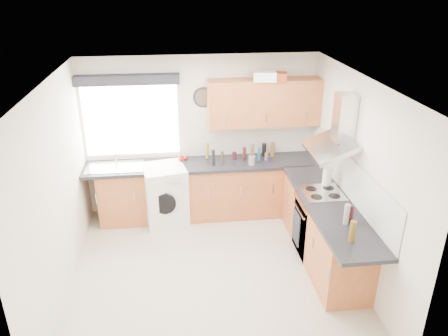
{
  "coord_description": "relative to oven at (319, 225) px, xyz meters",
  "views": [
    {
      "loc": [
        -0.41,
        -4.64,
        3.57
      ],
      "look_at": [
        0.25,
        0.85,
        1.1
      ],
      "focal_mm": 35.0,
      "sensor_mm": 36.0,
      "label": 1
    }
  ],
  "objects": [
    {
      "name": "upper_cabinets",
      "position": [
        -0.55,
        1.32,
        1.38
      ],
      "size": [
        1.7,
        0.35,
        0.7
      ],
      "primitive_type": "cube",
      "color": "#A6552D",
      "rests_on": "wall_back"
    },
    {
      "name": "bottle_0",
      "position": [
        0.08,
        -0.75,
        0.59
      ],
      "size": [
        0.06,
        0.06,
        0.22
      ],
      "primitive_type": "cylinder",
      "color": "#3B1518",
      "rests_on": "worktop_right"
    },
    {
      "name": "jar_0",
      "position": [
        -1.0,
        1.29,
        0.54
      ],
      "size": [
        0.07,
        0.07,
        0.12
      ],
      "primitive_type": "cylinder",
      "color": "#3B1519",
      "rests_on": "worktop_back"
    },
    {
      "name": "base_cab_back",
      "position": [
        -1.6,
        1.21,
        0.01
      ],
      "size": [
        3.0,
        0.58,
        0.86
      ],
      "primitive_type": "cube",
      "color": "#A6552D",
      "rests_on": "ground_plane"
    },
    {
      "name": "washing_machine",
      "position": [
        -2.1,
        1.1,
        0.03
      ],
      "size": [
        0.73,
        0.72,
        0.91
      ],
      "primitive_type": "cube",
      "rotation": [
        0.0,
        0.0,
        0.2
      ],
      "color": "white",
      "rests_on": "ground_plane"
    },
    {
      "name": "wall_back",
      "position": [
        -1.5,
        1.5,
        0.82
      ],
      "size": [
        3.6,
        0.02,
        2.5
      ],
      "primitive_type": "cube",
      "color": "silver",
      "rests_on": "ground_plane"
    },
    {
      "name": "window",
      "position": [
        -2.55,
        1.49,
        1.12
      ],
      "size": [
        1.4,
        0.02,
        1.1
      ],
      "primitive_type": "cube",
      "color": "white",
      "rests_on": "wall_back"
    },
    {
      "name": "wall_left",
      "position": [
        -3.3,
        -0.3,
        0.82
      ],
      "size": [
        0.02,
        3.6,
        2.5
      ],
      "primitive_type": "cube",
      "color": "silver",
      "rests_on": "ground_plane"
    },
    {
      "name": "utensil_pot",
      "position": [
        -0.76,
        1.05,
        0.56
      ],
      "size": [
        0.13,
        0.13,
        0.14
      ],
      "primitive_type": "cylinder",
      "rotation": [
        0.0,
        0.0,
        -0.28
      ],
      "color": "gray",
      "rests_on": "worktop_back"
    },
    {
      "name": "jar_3",
      "position": [
        -0.51,
        1.38,
        0.59
      ],
      "size": [
        0.07,
        0.07,
        0.21
      ],
      "primitive_type": "cylinder",
      "color": "black",
      "rests_on": "worktop_back"
    },
    {
      "name": "jar_5",
      "position": [
        -0.49,
        1.12,
        0.53
      ],
      "size": [
        0.04,
        0.04,
        0.09
      ],
      "primitive_type": "cylinder",
      "color": "navy",
      "rests_on": "worktop_back"
    },
    {
      "name": "splashback",
      "position": [
        0.29,
        0.0,
        0.75
      ],
      "size": [
        0.01,
        3.0,
        0.54
      ],
      "primitive_type": "cube",
      "color": "white",
      "rests_on": "wall_right"
    },
    {
      "name": "base_cab_right",
      "position": [
        0.01,
        -0.15,
        0.01
      ],
      "size": [
        0.58,
        2.1,
        0.86
      ],
      "primitive_type": "cube",
      "color": "#A6552D",
      "rests_on": "ground_plane"
    },
    {
      "name": "extractor_hood",
      "position": [
        0.1,
        -0.0,
        1.34
      ],
      "size": [
        0.52,
        0.78,
        0.66
      ],
      "primitive_type": null,
      "color": "silver",
      "rests_on": "wall_right"
    },
    {
      "name": "jar_1",
      "position": [
        -1.21,
        1.12,
        0.59
      ],
      "size": [
        0.04,
        0.04,
        0.21
      ],
      "primitive_type": "cylinder",
      "color": "#3C3121",
      "rests_on": "worktop_back"
    },
    {
      "name": "ground_plane",
      "position": [
        -1.5,
        -0.3,
        -0.42
      ],
      "size": [
        3.6,
        3.6,
        0.0
      ],
      "primitive_type": "plane",
      "color": "beige"
    },
    {
      "name": "wall_right",
      "position": [
        0.3,
        -0.3,
        0.82
      ],
      "size": [
        0.02,
        3.6,
        2.5
      ],
      "primitive_type": "cube",
      "color": "silver",
      "rests_on": "ground_plane"
    },
    {
      "name": "jar_6",
      "position": [
        -0.85,
        1.25,
        0.59
      ],
      "size": [
        0.05,
        0.05,
        0.2
      ],
      "primitive_type": "cylinder",
      "color": "#42171A",
      "rests_on": "worktop_back"
    },
    {
      "name": "wall_clock",
      "position": [
        -1.45,
        1.48,
        1.44
      ],
      "size": [
        0.32,
        0.04,
        0.32
      ],
      "primitive_type": "cylinder",
      "rotation": [
        1.57,
        0.0,
        0.0
      ],
      "color": "#212128",
      "rests_on": "wall_back"
    },
    {
      "name": "sink",
      "position": [
        -2.83,
        1.2,
        0.52
      ],
      "size": [
        0.84,
        0.46,
        0.1
      ],
      "primitive_type": null,
      "color": "silver",
      "rests_on": "worktop_back"
    },
    {
      "name": "hob_plate",
      "position": [
        0.0,
        0.0,
        0.49
      ],
      "size": [
        0.52,
        0.52,
        0.01
      ],
      "primitive_type": "cube",
      "color": "silver",
      "rests_on": "worktop_right"
    },
    {
      "name": "worktop_back",
      "position": [
        -1.5,
        1.2,
        0.46
      ],
      "size": [
        3.6,
        0.62,
        0.05
      ],
      "primitive_type": "cube",
      "color": "black",
      "rests_on": "base_cab_back"
    },
    {
      "name": "jar_2",
      "position": [
        -1.42,
        1.39,
        0.61
      ],
      "size": [
        0.06,
        0.06,
        0.25
      ],
      "primitive_type": "cylinder",
      "color": "olive",
      "rests_on": "worktop_back"
    },
    {
      "name": "wall_front",
      "position": [
        -1.5,
        -2.1,
        0.82
      ],
      "size": [
        3.6,
        0.02,
        2.5
      ],
      "primitive_type": "cube",
      "color": "silver",
      "rests_on": "ground_plane"
    },
    {
      "name": "ceiling",
      "position": [
        -1.5,
        -0.3,
        2.08
      ],
      "size": [
        3.6,
        3.6,
        0.02
      ],
      "primitive_type": "cube",
      "color": "white",
      "rests_on": "wall_back"
    },
    {
      "name": "tomato_cluster",
      "position": [
        -1.81,
        1.35,
        0.52
      ],
      "size": [
        0.18,
        0.18,
        0.07
      ],
      "primitive_type": null,
      "rotation": [
        0.0,
        0.0,
        -0.28
      ],
      "color": "#AE1507",
      "rests_on": "worktop_back"
    },
    {
      "name": "worktop_right",
      "position": [
        0.0,
        -0.3,
        0.46
      ],
      "size": [
        0.62,
        2.42,
        0.05
      ],
      "primitive_type": "cube",
      "color": "black",
      "rests_on": "base_cab_right"
    },
    {
      "name": "bottle_2",
      "position": [
        0.01,
        -0.78,
        0.61
      ],
      "size": [
        0.07,
        0.07,
        0.25
      ],
      "primitive_type": "cylinder",
      "color": "gray",
      "rests_on": "worktop_right"
    },
    {
      "name": "base_cab_corner",
      "position": [
        0.0,
        1.2,
        0.01
      ],
      "size": [
        0.6,
        0.6,
        0.86
      ],
      "primitive_type": "cube",
      "color": "#A6552D",
      "rests_on": "ground_plane"
    },
    {
      "name": "bottle_1",
      "position": [
        -0.06,
        -1.14,
        0.61
      ],
      "size": [
        0.07,
        0.07,
        0.25
      ],
      "primitive_type": "cylinder",
      "color": "brown",
      "rests_on": "worktop_right"
    },
    {
      "name": "jar_8",
      "position": [
        -0.63,
        1.2,
        0.59
      ],
      "size": [
        0.04,
        0.04,
        0.2
      ],
      "primitive_type": "cylinder",
      "color": "#1C5787",
      "rests_on": "worktop_back"
    },
    {
      "name": "jar_4",
      "position": [
        -0.51,
        1.19,
        0.55
      ],
      "size": [
        0.05,
        0.05,
        0.12
      ],
      "primitive_type": "cylinder",
      "color": "#A27D37",
      "rests_on": "worktop_back"
    },
    {
      "name": "jar_9",
      "position": [
        -1.35,
        1.1,
        0.61
      ],
      "size": [
        0.06,
        0.06,
        0.24
      ],
      "primitive_type": "cylinder",
      "color": "black",
      "rests_on": "worktop_back"
    },
    {
      "name": "storage_box",
      "position": [
        -0.38,
        1.22,
        1.78
      ],
      "size": [
        0.29,
        0.26,
        0.11
      ],
      "primitive_type": "cube",
      "rotation": [
        0.0,
        0.0,
        -0.21
      ],
      "color": "#9E3818",
      "rests_on": "upper_cabinets"
    },
    {
      "name": "window_blind",
      "position": [
        -2.55,
        1.4,
        1.76
      ],
      "size": [
        1.5,
        0.18,
        0.14
      ],
      "primitive_type": "cube",
      "color": "#212128",
      "rests_on": "wall_back"
    },
    {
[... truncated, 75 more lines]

